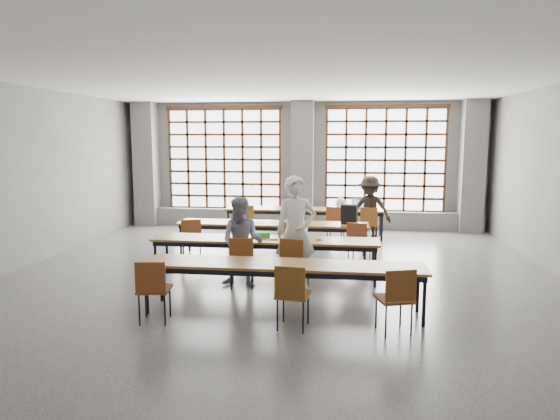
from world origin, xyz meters
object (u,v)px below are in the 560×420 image
object	(u,v)px
desk_row_c	(265,242)
chair_back_left	(246,219)
phone	(274,239)
red_pouch	(154,286)
green_box	(263,235)
backpack	(349,214)
desk_row_b	(273,226)
plastic_bag	(340,203)
student_female	(243,242)
laptop_back	(359,206)
chair_near_right	(397,294)
chair_near_mid	(292,290)
chair_back_right	(369,221)
laptop_front	(297,235)
chair_back_mid	(335,221)
desk_row_a	(305,211)
student_back	(370,210)
chair_mid_centre	(289,238)
student_male	(296,233)
chair_mid_left	(191,235)
desk_row_d	(283,268)
chair_front_left	(242,257)
chair_mid_right	(358,240)
chair_near_left	(153,285)
mouse	(318,239)
chair_front_right	(294,259)

from	to	relation	value
desk_row_c	chair_back_left	size ratio (longest dim) A/B	4.55
phone	red_pouch	distance (m)	2.56
green_box	backpack	distance (m)	2.28
green_box	desk_row_b	bearing A→B (deg)	91.92
desk_row_b	plastic_bag	size ratio (longest dim) A/B	13.99
student_female	laptop_back	bearing A→B (deg)	68.20
chair_near_right	laptop_back	xyz separation A→B (m)	(-0.31, 6.39, 0.25)
chair_near_mid	green_box	bearing A→B (deg)	107.76
chair_back_right	laptop_front	xyz separation A→B (m)	(-1.43, -3.20, 0.25)
desk_row_c	laptop_back	distance (m)	4.41
chair_back_mid	laptop_front	bearing A→B (deg)	-101.02
desk_row_a	backpack	xyz separation A→B (m)	(1.10, -2.19, 0.27)
chair_back_left	desk_row_b	bearing A→B (deg)	-61.09
desk_row_a	student_back	size ratio (longest dim) A/B	2.50
chair_mid_centre	student_male	size ratio (longest dim) A/B	0.47
chair_back_left	student_back	bearing A→B (deg)	2.46
student_back	chair_mid_left	bearing A→B (deg)	-132.23
desk_row_d	chair_front_left	distance (m)	1.37
chair_back_mid	laptop_front	xyz separation A→B (m)	(-0.62, -3.20, 0.25)
red_pouch	chair_mid_centre	bearing A→B (deg)	66.20
chair_back_mid	chair_mid_right	bearing A→B (deg)	-77.64
chair_near_left	mouse	xyz separation A→B (m)	(2.10, 2.33, 0.21)
chair_near_left	plastic_bag	distance (m)	6.80
mouse	chair_mid_centre	bearing A→B (deg)	120.48
student_back	backpack	xyz separation A→B (m)	(-0.50, -1.69, 0.13)
chair_back_left	chair_front_right	distance (m)	4.24
desk_row_a	backpack	size ratio (longest dim) A/B	10.00
student_female	desk_row_d	bearing A→B (deg)	-53.05
chair_near_mid	student_female	xyz separation A→B (m)	(-1.03, 1.85, 0.23)
chair_mid_centre	green_box	size ratio (longest dim) A/B	3.52
mouse	green_box	bearing A→B (deg)	174.29
chair_near_left	phone	bearing A→B (deg)	59.32
chair_back_left	backpack	world-z (taller)	backpack
desk_row_a	chair_front_left	distance (m)	4.62
student_back	red_pouch	world-z (taller)	student_back
desk_row_c	chair_back_right	bearing A→B (deg)	59.05
desk_row_d	laptop_front	size ratio (longest dim) A/B	10.20
desk_row_a	chair_near_left	size ratio (longest dim) A/B	4.55
student_female	desk_row_b	bearing A→B (deg)	87.38
phone	backpack	bearing A→B (deg)	54.56
chair_near_mid	student_female	world-z (taller)	student_female
desk_row_b	student_back	distance (m)	2.73
chair_back_right	chair_near_right	size ratio (longest dim) A/B	1.00
chair_near_mid	chair_front_right	bearing A→B (deg)	94.82
chair_near_right	chair_front_right	bearing A→B (deg)	130.73
desk_row_a	desk_row_c	size ratio (longest dim) A/B	1.00
chair_near_left	laptop_front	xyz separation A→B (m)	(1.71, 2.46, 0.25)
desk_row_a	chair_back_right	world-z (taller)	chair_back_right
red_pouch	desk_row_c	bearing A→B (deg)	62.83
chair_back_left	chair_near_mid	distance (m)	5.91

